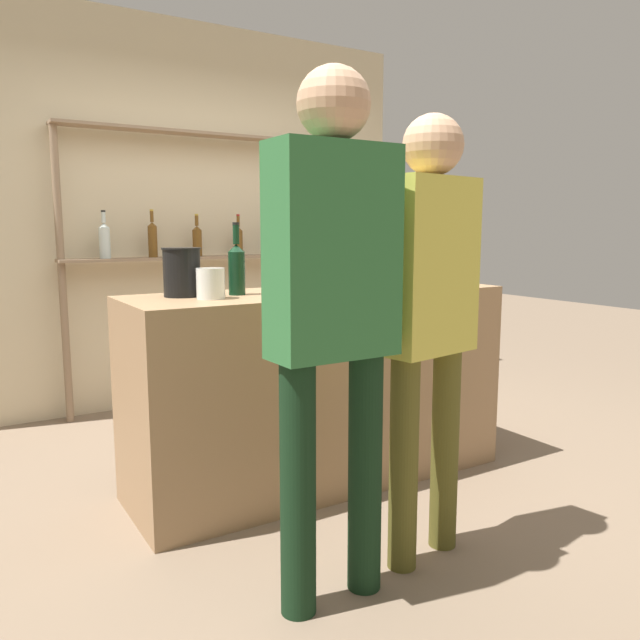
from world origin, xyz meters
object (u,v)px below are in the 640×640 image
customer_left (333,296)px  counter_bottle_0 (373,259)px  ice_bucket (182,272)px  customer_center (429,301)px  counter_bottle_2 (237,268)px  wine_glass (371,266)px  cork_jar (211,284)px  counter_bottle_1 (371,263)px

customer_left → counter_bottle_0: bearing=-42.1°
ice_bucket → customer_center: 1.18m
counter_bottle_2 → wine_glass: (0.79, 0.01, -0.02)m
wine_glass → customer_center: bearing=-113.6°
cork_jar → customer_left: (0.08, -0.89, 0.02)m
cork_jar → customer_left: bearing=-85.0°
ice_bucket → customer_left: size_ratio=0.12×
wine_glass → cork_jar: (-0.96, -0.10, -0.04)m
cork_jar → counter_bottle_0: bearing=13.3°
counter_bottle_2 → cork_jar: bearing=-151.1°
counter_bottle_0 → customer_left: bearing=-131.3°
wine_glass → counter_bottle_1: bearing=-126.4°
ice_bucket → customer_center: customer_center is taller
counter_bottle_0 → cork_jar: counter_bottle_0 is taller
ice_bucket → customer_left: customer_left is taller
counter_bottle_2 → customer_center: (0.38, -0.93, -0.09)m
wine_glass → cork_jar: size_ratio=1.10×
counter_bottle_0 → customer_left: customer_left is taller
customer_center → wine_glass: bearing=-33.6°
counter_bottle_0 → cork_jar: size_ratio=2.62×
counter_bottle_2 → ice_bucket: size_ratio=1.51×
cork_jar → wine_glass: bearing=6.1°
cork_jar → customer_left: 0.90m
counter_bottle_2 → customer_center: 1.01m
counter_bottle_2 → customer_center: size_ratio=0.20×
counter_bottle_1 → counter_bottle_2: bearing=166.4°
counter_bottle_2 → customer_left: bearing=-95.3°
ice_bucket → cork_jar: (0.08, -0.16, -0.04)m
counter_bottle_1 → customer_left: customer_left is taller
counter_bottle_1 → counter_bottle_2: counter_bottle_1 is taller
customer_left → counter_bottle_2: bearing=-6.1°
ice_bucket → customer_left: (0.16, -1.06, -0.02)m
customer_left → customer_center: size_ratio=1.06×
counter_bottle_2 → cork_jar: 0.20m
counter_bottle_1 → ice_bucket: bearing=165.9°
wine_glass → counter_bottle_0: bearing=50.6°
counter_bottle_0 → counter_bottle_1: bearing=-127.9°
customer_center → customer_left: bearing=87.3°
cork_jar → counter_bottle_1: bearing=-4.7°
counter_bottle_2 → customer_left: customer_left is taller
wine_glass → customer_left: customer_left is taller
counter_bottle_1 → customer_center: 0.82m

